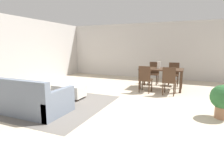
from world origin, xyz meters
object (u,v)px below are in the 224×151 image
Objects in this scene: dining_chair_far_right at (174,73)px; potted_plant at (223,99)px; ottoman_table at (69,91)px; dining_chair_far_left at (154,72)px; dining_table at (161,71)px; vase_centerpiece at (159,65)px; dining_chair_near_left at (145,78)px; couch at (27,100)px; dining_chair_near_right at (169,79)px.

dining_chair_far_right is 1.23× the size of potted_plant.
dining_chair_far_left reaches higher than ottoman_table.
ottoman_table is 3.39m from dining_table.
vase_centerpiece is at bearing 126.27° from potted_plant.
ottoman_table is 4.23m from dining_chair_far_right.
vase_centerpiece is (0.32, 0.81, 0.37)m from dining_chair_near_left.
dining_table is 2.04× the size of potted_plant.
potted_plant is (1.66, -2.37, -0.22)m from dining_table.
dining_chair_near_left is (2.23, 2.92, 0.23)m from couch.
couch is 2.18× the size of dining_chair_far_right.
ottoman_table is 1.01× the size of dining_chair_far_left.
ottoman_table is 3.73m from dining_chair_far_left.
dining_chair_near_left is at bearing 177.53° from dining_chair_near_right.
dining_chair_near_left is 0.79m from dining_chair_near_right.
dining_table is 0.91m from dining_chair_near_left.
dining_chair_near_right is at bearing 28.98° from ottoman_table.
vase_centerpiece is at bearing -68.19° from dining_chair_far_left.
potted_plant is (1.76, -2.39, -0.45)m from vase_centerpiece.
couch is 2.67× the size of potted_plant.
couch is at bearing -127.27° from dining_chair_near_left.
dining_chair_far_left is 0.79m from dining_chair_far_right.
dining_chair_near_right is 1.00× the size of dining_chair_far_left.
ottoman_table is 4.05m from potted_plant.
dining_chair_near_right is 1.23× the size of potted_plant.
dining_chair_near_right is at bearing 43.80° from couch.
couch is 2.18× the size of dining_chair_near_right.
ottoman_table is 3.17m from dining_chair_near_right.
dining_chair_near_left is 0.95m from vase_centerpiece.
dining_chair_far_left is at bearing 57.74° from ottoman_table.
dining_chair_far_right reaches higher than ottoman_table.
vase_centerpiece is at bearing -120.70° from dining_chair_far_right.
vase_centerpiece is at bearing 169.74° from dining_table.
dining_chair_near_right is at bearing -65.80° from dining_table.
dining_chair_far_right reaches higher than potted_plant.
vase_centerpiece reaches higher than potted_plant.
dining_chair_far_left is at bearing 89.65° from dining_chair_near_left.
dining_chair_far_left is (0.01, 1.58, 0.00)m from dining_chair_near_left.
potted_plant is at bearing -56.88° from dining_chair_far_left.
dining_chair_far_right is at bearing 2.62° from dining_chair_far_left.
vase_centerpiece is at bearing 46.02° from ottoman_table.
potted_plant is (4.30, 1.34, 0.15)m from couch.
couch is at bearing -116.38° from dining_chair_far_left.
dining_chair_near_left is 1.00× the size of dining_chair_near_right.
dining_chair_near_left and dining_chair_far_left have the same top height.
vase_centerpiece is (-0.47, 0.85, 0.37)m from dining_chair_near_right.
dining_chair_far_right is 3.57× the size of vase_centerpiece.
potted_plant is (1.28, -1.55, -0.08)m from dining_chair_near_right.
ottoman_table is 3.61× the size of vase_centerpiece.
dining_chair_far_left is at bearing -177.38° from dining_chair_far_right.
dining_chair_far_right is 3.44m from potted_plant.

